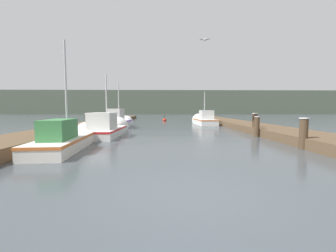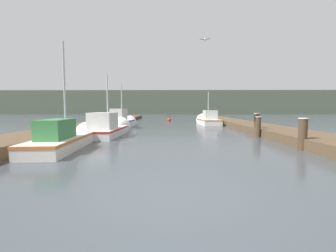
% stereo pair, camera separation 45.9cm
% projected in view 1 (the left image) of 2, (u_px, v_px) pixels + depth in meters
% --- Properties ---
extents(ground_plane, '(200.00, 200.00, 0.00)m').
position_uv_depth(ground_plane, '(188.00, 199.00, 4.01)').
color(ground_plane, '#3D4449').
extents(dock_left, '(2.69, 40.00, 0.45)m').
position_uv_depth(dock_left, '(94.00, 125.00, 19.79)').
color(dock_left, brown).
rests_on(dock_left, ground_plane).
extents(dock_right, '(2.69, 40.00, 0.45)m').
position_uv_depth(dock_right, '(240.00, 124.00, 20.10)').
color(dock_right, brown).
rests_on(dock_right, ground_plane).
extents(distant_shore_ridge, '(120.00, 16.00, 7.11)m').
position_uv_depth(distant_shore_ridge, '(164.00, 103.00, 73.69)').
color(distant_shore_ridge, '#4C5647').
rests_on(distant_shore_ridge, ground_plane).
extents(fishing_boat_0, '(1.79, 5.73, 4.76)m').
position_uv_depth(fishing_boat_0, '(70.00, 138.00, 9.50)').
color(fishing_boat_0, silver).
rests_on(fishing_boat_0, ground_plane).
extents(fishing_boat_1, '(1.77, 5.74, 4.24)m').
position_uv_depth(fishing_boat_1, '(109.00, 128.00, 14.00)').
color(fishing_boat_1, silver).
rests_on(fishing_boat_1, ground_plane).
extents(fishing_boat_2, '(1.73, 5.10, 4.09)m').
position_uv_depth(fishing_boat_2, '(119.00, 122.00, 19.11)').
color(fishing_boat_2, silver).
rests_on(fishing_boat_2, ground_plane).
extents(fishing_boat_3, '(1.94, 4.98, 3.86)m').
position_uv_depth(fishing_boat_3, '(204.00, 120.00, 23.41)').
color(fishing_boat_3, silver).
rests_on(fishing_boat_3, ground_plane).
extents(mooring_piling_0, '(0.37, 0.37, 1.26)m').
position_uv_depth(mooring_piling_0, '(304.00, 133.00, 8.96)').
color(mooring_piling_0, '#473523').
rests_on(mooring_piling_0, ground_plane).
extents(mooring_piling_1, '(0.33, 0.33, 1.18)m').
position_uv_depth(mooring_piling_1, '(257.00, 126.00, 13.00)').
color(mooring_piling_1, '#473523').
rests_on(mooring_piling_1, ground_plane).
extents(mooring_piling_2, '(0.37, 0.37, 1.35)m').
position_uv_depth(mooring_piling_2, '(255.00, 124.00, 14.24)').
color(mooring_piling_2, '#473523').
rests_on(mooring_piling_2, ground_plane).
extents(mooring_piling_3, '(0.27, 0.27, 1.34)m').
position_uv_depth(mooring_piling_3, '(87.00, 124.00, 13.77)').
color(mooring_piling_3, '#473523').
rests_on(mooring_piling_3, ground_plane).
extents(channel_buoy, '(0.49, 0.49, 0.99)m').
position_uv_depth(channel_buoy, '(165.00, 120.00, 29.60)').
color(channel_buoy, red).
rests_on(channel_buoy, ground_plane).
extents(seagull_lead, '(0.56, 0.30, 0.12)m').
position_uv_depth(seagull_lead, '(205.00, 40.00, 12.30)').
color(seagull_lead, white).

